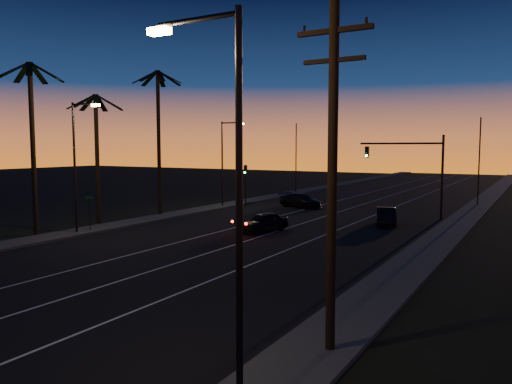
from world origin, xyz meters
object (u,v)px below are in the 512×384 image
Objects in this scene: right_car at (386,216)px; signal_mast at (413,161)px; lead_car at (264,222)px; cross_car at (301,200)px; utility_pole at (332,172)px.

signal_mast is at bearing 82.13° from right_car.
lead_car is at bearing -132.61° from right_car.
lead_car is (-7.46, -12.64, -4.09)m from signal_mast.
cross_car is (-3.71, 14.19, 0.01)m from lead_car.
lead_car reaches higher than right_car.
utility_pole is 2.34× the size of right_car.
utility_pole is 25.63m from right_car.
signal_mast is (-4.46, 29.99, -0.53)m from utility_pole.
right_car is (-0.74, -5.33, -4.11)m from signal_mast.
utility_pole is at bearing -55.50° from lead_car.
cross_car is at bearing 146.58° from right_car.
utility_pole is at bearing -63.64° from cross_car.
utility_pole is 1.96× the size of cross_car.
signal_mast is 1.51× the size of lead_car.
signal_mast is at bearing 59.45° from lead_car.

